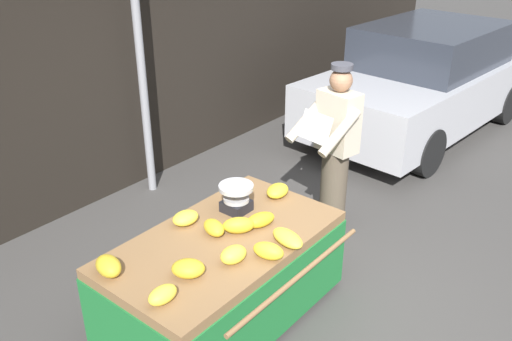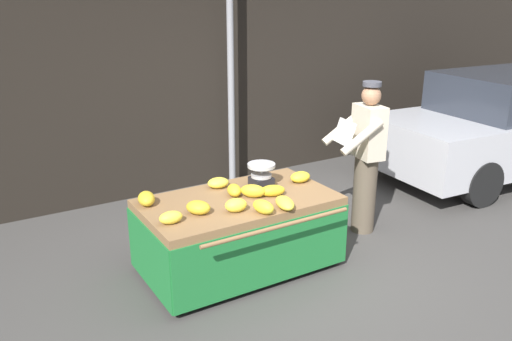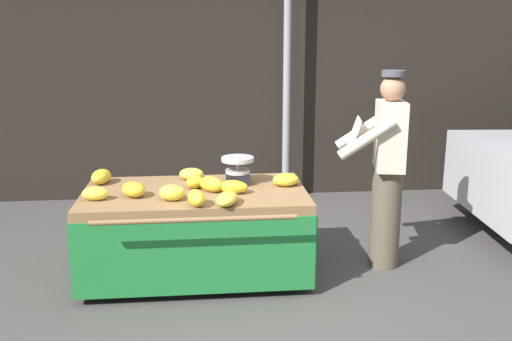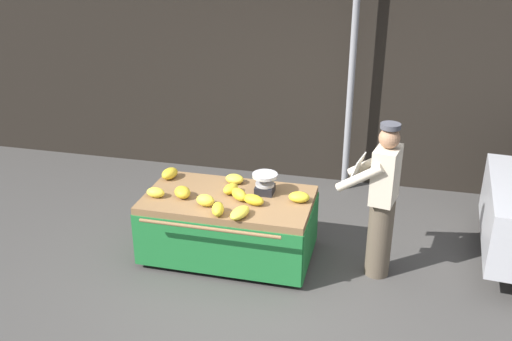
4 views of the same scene
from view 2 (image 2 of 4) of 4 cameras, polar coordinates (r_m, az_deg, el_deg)
ground_plane at (r=5.24m, az=5.72°, el=-11.22°), size 60.00×60.00×0.00m
back_wall at (r=7.17m, az=-8.42°, el=11.66°), size 16.00×0.24×3.49m
street_pole at (r=7.10m, az=-2.75°, el=11.08°), size 0.09×0.09×3.32m
banana_cart at (r=5.09m, az=-1.88°, el=-5.14°), size 1.86×1.24×0.75m
weighing_scale at (r=5.30m, az=0.58°, el=-0.46°), size 0.28×0.28×0.23m
banana_bunch_0 at (r=4.53m, az=-9.20°, el=-5.03°), size 0.21×0.14×0.11m
banana_bunch_1 at (r=4.70m, az=-2.19°, el=-3.76°), size 0.23×0.18×0.12m
banana_bunch_2 at (r=4.68m, az=-6.27°, el=-3.99°), size 0.27×0.28×0.12m
banana_bunch_3 at (r=4.95m, az=-11.77°, el=-2.99°), size 0.20×0.27×0.13m
banana_bunch_4 at (r=5.02m, az=-0.33°, el=-2.23°), size 0.26×0.26×0.13m
banana_bunch_5 at (r=5.28m, az=-4.11°, el=-1.33°), size 0.24×0.20×0.10m
banana_bunch_6 at (r=4.66m, az=0.80°, el=-3.95°), size 0.18×0.25×0.12m
banana_bunch_7 at (r=5.07m, az=-2.38°, el=-2.14°), size 0.20×0.25×0.11m
banana_bunch_8 at (r=5.44m, az=4.81°, el=-0.70°), size 0.24×0.18×0.11m
banana_bunch_9 at (r=4.79m, az=3.14°, el=-3.52°), size 0.22×0.32×0.10m
banana_bunch_10 at (r=5.06m, az=1.79°, el=-2.19°), size 0.27×0.20×0.11m
vendor_person at (r=5.93m, az=11.78°, el=1.36°), size 0.64×0.59×1.71m
parked_car at (r=8.57m, az=25.12°, el=4.47°), size 4.02×1.99×1.51m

